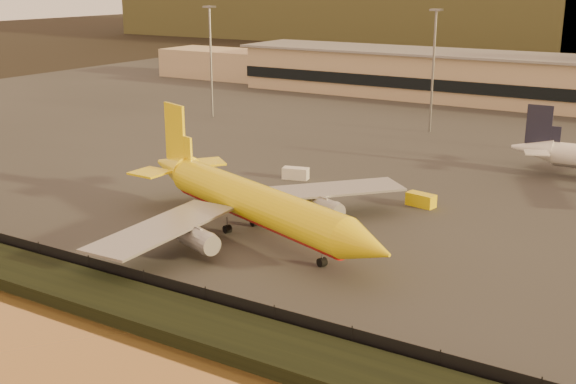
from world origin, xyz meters
name	(u,v)px	position (x,y,z in m)	size (l,w,h in m)	color
ground	(262,264)	(0.00, 0.00, 0.00)	(900.00, 900.00, 0.00)	black
embankment	(163,315)	(0.00, -17.00, 0.70)	(320.00, 7.00, 1.40)	black
tarmac	(496,125)	(0.00, 95.00, 0.10)	(320.00, 220.00, 0.20)	#2D2D2D
perimeter_fence	(190,294)	(0.00, -13.00, 1.30)	(300.00, 0.05, 2.20)	black
terminal_building	(476,78)	(-14.52, 125.55, 6.25)	(202.00, 25.00, 12.60)	tan
apron_light_masts	(554,68)	(15.00, 75.00, 15.70)	(152.20, 12.20, 25.40)	slate
dhl_cargo_jet	(252,203)	(-6.13, 7.24, 4.47)	(46.32, 43.97, 14.29)	yellow
gse_vehicle_yellow	(421,200)	(7.66, 29.77, 1.13)	(4.14, 1.86, 1.86)	yellow
gse_vehicle_white	(296,173)	(-15.13, 32.98, 1.14)	(4.16, 1.87, 1.87)	white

